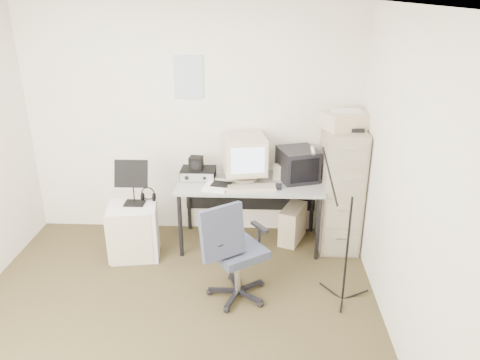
{
  "coord_description": "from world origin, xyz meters",
  "views": [
    {
      "loc": [
        0.73,
        -3.06,
        2.59
      ],
      "look_at": [
        0.55,
        0.95,
        0.95
      ],
      "focal_mm": 35.0,
      "sensor_mm": 36.0,
      "label": 1
    }
  ],
  "objects_px": {
    "filing_cabinet": "(340,189)",
    "side_cart": "(134,231)",
    "office_chair": "(238,250)",
    "desk": "(249,213)"
  },
  "relations": [
    {
      "from": "filing_cabinet",
      "to": "side_cart",
      "type": "relative_size",
      "value": 2.21
    },
    {
      "from": "filing_cabinet",
      "to": "side_cart",
      "type": "height_order",
      "value": "filing_cabinet"
    },
    {
      "from": "filing_cabinet",
      "to": "side_cart",
      "type": "bearing_deg",
      "value": -170.54
    },
    {
      "from": "office_chair",
      "to": "side_cart",
      "type": "distance_m",
      "value": 1.28
    },
    {
      "from": "desk",
      "to": "filing_cabinet",
      "type": "bearing_deg",
      "value": 1.81
    },
    {
      "from": "filing_cabinet",
      "to": "office_chair",
      "type": "bearing_deg",
      "value": -136.0
    },
    {
      "from": "side_cart",
      "to": "office_chair",
      "type": "bearing_deg",
      "value": -39.55
    },
    {
      "from": "desk",
      "to": "side_cart",
      "type": "height_order",
      "value": "desk"
    },
    {
      "from": "office_chair",
      "to": "filing_cabinet",
      "type": "bearing_deg",
      "value": 8.9
    },
    {
      "from": "filing_cabinet",
      "to": "desk",
      "type": "height_order",
      "value": "filing_cabinet"
    }
  ]
}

